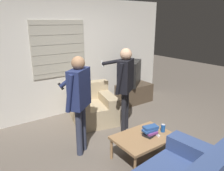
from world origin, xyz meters
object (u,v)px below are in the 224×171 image
object	(u,v)px
person_right_standing	(125,80)
coffee_table	(144,138)
person_left_standing	(79,94)
book_stack	(150,131)
spare_remote	(156,135)
tv	(135,73)
armchair_beige	(93,107)
soda_can	(163,128)

from	to	relation	value
person_right_standing	coffee_table	bearing A→B (deg)	-144.97
person_left_standing	book_stack	size ratio (longest dim) A/B	5.81
spare_remote	book_stack	bearing A→B (deg)	142.00
tv	person_left_standing	xyz separation A→B (m)	(-2.21, -1.24, 0.22)
coffee_table	person_left_standing	size ratio (longest dim) A/B	0.57
armchair_beige	spare_remote	size ratio (longest dim) A/B	8.22
tv	book_stack	world-z (taller)	tv
person_right_standing	spare_remote	world-z (taller)	person_right_standing
person_right_standing	soda_can	xyz separation A→B (m)	(0.00, -0.98, -0.57)
spare_remote	armchair_beige	bearing A→B (deg)	96.73
coffee_table	spare_remote	xyz separation A→B (m)	(0.17, -0.09, 0.05)
coffee_table	book_stack	xyz separation A→B (m)	(0.10, -0.03, 0.11)
book_stack	spare_remote	bearing A→B (deg)	-40.87
tv	soda_can	size ratio (longest dim) A/B	5.95
soda_can	spare_remote	distance (m)	0.18
tv	spare_remote	bearing A→B (deg)	18.29
person_left_standing	soda_can	world-z (taller)	person_left_standing
armchair_beige	person_right_standing	xyz separation A→B (m)	(0.29, -0.72, 0.71)
spare_remote	person_right_standing	bearing A→B (deg)	83.28
person_right_standing	spare_remote	bearing A→B (deg)	-133.98
armchair_beige	book_stack	distance (m)	1.67
person_right_standing	spare_remote	distance (m)	1.19
person_left_standing	soda_can	size ratio (longest dim) A/B	12.58
person_left_standing	person_right_standing	xyz separation A→B (m)	(1.05, 0.19, 0.02)
armchair_beige	book_stack	world-z (taller)	armchair_beige
coffee_table	tv	xyz separation A→B (m)	(1.50, 1.96, 0.43)
armchair_beige	person_left_standing	bearing A→B (deg)	64.51
person_left_standing	armchair_beige	bearing A→B (deg)	11.97
person_left_standing	spare_remote	distance (m)	1.34
tv	armchair_beige	bearing A→B (deg)	-26.05
tv	person_left_standing	bearing A→B (deg)	-9.49
tv	person_left_standing	world-z (taller)	person_left_standing
book_stack	soda_can	world-z (taller)	book_stack
book_stack	spare_remote	world-z (taller)	book_stack
book_stack	spare_remote	xyz separation A→B (m)	(0.07, -0.06, -0.06)
person_left_standing	person_right_standing	bearing A→B (deg)	-27.93
book_stack	soda_can	distance (m)	0.24
coffee_table	person_right_standing	xyz separation A→B (m)	(0.34, 0.91, 0.67)
person_right_standing	book_stack	xyz separation A→B (m)	(-0.24, -0.94, -0.57)
armchair_beige	soda_can	world-z (taller)	armchair_beige
soda_can	coffee_table	bearing A→B (deg)	168.48
armchair_beige	tv	size ratio (longest dim) A/B	1.45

